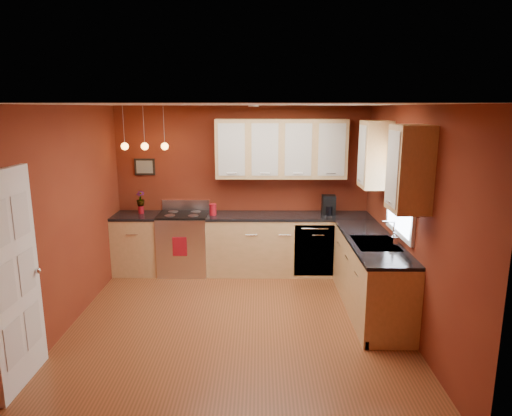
{
  "coord_description": "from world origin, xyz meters",
  "views": [
    {
      "loc": [
        0.27,
        -5.1,
        2.57
      ],
      "look_at": [
        0.22,
        1.0,
        1.22
      ],
      "focal_mm": 32.0,
      "sensor_mm": 36.0,
      "label": 1
    }
  ],
  "objects_px": {
    "gas_range": "(184,243)",
    "red_canister": "(213,210)",
    "sink": "(375,245)",
    "soap_pump": "(394,239)",
    "coffee_maker": "(329,206)"
  },
  "relations": [
    {
      "from": "sink",
      "to": "red_canister",
      "type": "bearing_deg",
      "value": 145.84
    },
    {
      "from": "sink",
      "to": "red_canister",
      "type": "height_order",
      "value": "sink"
    },
    {
      "from": "red_canister",
      "to": "coffee_maker",
      "type": "bearing_deg",
      "value": 2.63
    },
    {
      "from": "gas_range",
      "to": "red_canister",
      "type": "relative_size",
      "value": 6.31
    },
    {
      "from": "gas_range",
      "to": "sink",
      "type": "relative_size",
      "value": 1.59
    },
    {
      "from": "red_canister",
      "to": "coffee_maker",
      "type": "height_order",
      "value": "coffee_maker"
    },
    {
      "from": "gas_range",
      "to": "soap_pump",
      "type": "height_order",
      "value": "gas_range"
    },
    {
      "from": "coffee_maker",
      "to": "soap_pump",
      "type": "xyz_separation_m",
      "value": [
        0.54,
        -1.65,
        -0.05
      ]
    },
    {
      "from": "red_canister",
      "to": "soap_pump",
      "type": "relative_size",
      "value": 1.06
    },
    {
      "from": "sink",
      "to": "soap_pump",
      "type": "xyz_separation_m",
      "value": [
        0.19,
        -0.11,
        0.11
      ]
    },
    {
      "from": "gas_range",
      "to": "coffee_maker",
      "type": "xyz_separation_m",
      "value": [
        2.27,
        0.04,
        0.6
      ]
    },
    {
      "from": "sink",
      "to": "coffee_maker",
      "type": "xyz_separation_m",
      "value": [
        -0.35,
        1.54,
        0.16
      ]
    },
    {
      "from": "sink",
      "to": "coffee_maker",
      "type": "relative_size",
      "value": 2.35
    },
    {
      "from": "gas_range",
      "to": "soap_pump",
      "type": "distance_m",
      "value": 3.28
    },
    {
      "from": "gas_range",
      "to": "sink",
      "type": "xyz_separation_m",
      "value": [
        2.62,
        -1.5,
        0.43
      ]
    }
  ]
}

